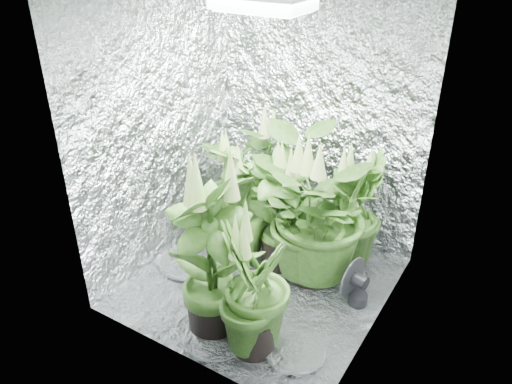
{
  "coord_description": "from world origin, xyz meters",
  "views": [
    {
      "loc": [
        1.41,
        -2.34,
        2.19
      ],
      "look_at": [
        -0.04,
        0.0,
        0.7
      ],
      "focal_mm": 35.0,
      "sensor_mm": 36.0,
      "label": 1
    }
  ],
  "objects_px": {
    "plant_g": "(254,290)",
    "plant_f": "(211,256)",
    "grow_lamp": "(263,2)",
    "circulation_fan": "(356,285)",
    "plant_c": "(354,211)",
    "plant_a": "(260,172)",
    "plant_d": "(234,203)",
    "plant_e": "(314,212)",
    "plant_b": "(280,212)"
  },
  "relations": [
    {
      "from": "plant_c",
      "to": "plant_g",
      "type": "distance_m",
      "value": 1.1
    },
    {
      "from": "plant_a",
      "to": "plant_c",
      "type": "distance_m",
      "value": 0.82
    },
    {
      "from": "grow_lamp",
      "to": "circulation_fan",
      "type": "relative_size",
      "value": 1.56
    },
    {
      "from": "plant_a",
      "to": "grow_lamp",
      "type": "bearing_deg",
      "value": -58.26
    },
    {
      "from": "plant_b",
      "to": "circulation_fan",
      "type": "xyz_separation_m",
      "value": [
        0.62,
        -0.1,
        -0.31
      ]
    },
    {
      "from": "grow_lamp",
      "to": "plant_e",
      "type": "relative_size",
      "value": 0.44
    },
    {
      "from": "plant_a",
      "to": "plant_e",
      "type": "relative_size",
      "value": 0.88
    },
    {
      "from": "plant_d",
      "to": "plant_e",
      "type": "height_order",
      "value": "plant_e"
    },
    {
      "from": "grow_lamp",
      "to": "plant_c",
      "type": "bearing_deg",
      "value": 53.02
    },
    {
      "from": "plant_f",
      "to": "plant_g",
      "type": "distance_m",
      "value": 0.31
    },
    {
      "from": "grow_lamp",
      "to": "plant_b",
      "type": "height_order",
      "value": "grow_lamp"
    },
    {
      "from": "plant_a",
      "to": "plant_f",
      "type": "distance_m",
      "value": 1.23
    },
    {
      "from": "plant_d",
      "to": "plant_g",
      "type": "height_order",
      "value": "plant_d"
    },
    {
      "from": "plant_d",
      "to": "plant_b",
      "type": "bearing_deg",
      "value": 14.12
    },
    {
      "from": "plant_d",
      "to": "plant_a",
      "type": "bearing_deg",
      "value": 98.48
    },
    {
      "from": "plant_d",
      "to": "plant_g",
      "type": "relative_size",
      "value": 1.06
    },
    {
      "from": "plant_d",
      "to": "plant_f",
      "type": "xyz_separation_m",
      "value": [
        0.31,
        -0.69,
        0.09
      ]
    },
    {
      "from": "plant_a",
      "to": "plant_f",
      "type": "xyz_separation_m",
      "value": [
        0.38,
        -1.16,
        0.06
      ]
    },
    {
      "from": "plant_c",
      "to": "grow_lamp",
      "type": "bearing_deg",
      "value": -126.98
    },
    {
      "from": "grow_lamp",
      "to": "plant_f",
      "type": "xyz_separation_m",
      "value": [
        -0.02,
        -0.52,
        -1.29
      ]
    },
    {
      "from": "plant_f",
      "to": "plant_g",
      "type": "height_order",
      "value": "plant_f"
    },
    {
      "from": "plant_g",
      "to": "plant_a",
      "type": "bearing_deg",
      "value": 119.72
    },
    {
      "from": "plant_e",
      "to": "plant_g",
      "type": "height_order",
      "value": "plant_e"
    },
    {
      "from": "plant_b",
      "to": "plant_g",
      "type": "relative_size",
      "value": 1.04
    },
    {
      "from": "plant_b",
      "to": "circulation_fan",
      "type": "bearing_deg",
      "value": -9.01
    },
    {
      "from": "plant_a",
      "to": "plant_d",
      "type": "relative_size",
      "value": 1.04
    },
    {
      "from": "plant_a",
      "to": "plant_b",
      "type": "distance_m",
      "value": 0.56
    },
    {
      "from": "plant_a",
      "to": "plant_c",
      "type": "xyz_separation_m",
      "value": [
        0.82,
        -0.08,
        -0.06
      ]
    },
    {
      "from": "plant_b",
      "to": "plant_e",
      "type": "bearing_deg",
      "value": -1.51
    },
    {
      "from": "plant_b",
      "to": "plant_e",
      "type": "xyz_separation_m",
      "value": [
        0.25,
        -0.01,
        0.08
      ]
    },
    {
      "from": "plant_e",
      "to": "plant_g",
      "type": "distance_m",
      "value": 0.78
    },
    {
      "from": "plant_e",
      "to": "circulation_fan",
      "type": "distance_m",
      "value": 0.54
    },
    {
      "from": "plant_f",
      "to": "circulation_fan",
      "type": "xyz_separation_m",
      "value": [
        0.63,
        0.68,
        -0.4
      ]
    },
    {
      "from": "grow_lamp",
      "to": "plant_g",
      "type": "height_order",
      "value": "grow_lamp"
    },
    {
      "from": "plant_c",
      "to": "plant_e",
      "type": "distance_m",
      "value": 0.37
    },
    {
      "from": "plant_f",
      "to": "plant_a",
      "type": "bearing_deg",
      "value": 108.11
    },
    {
      "from": "plant_a",
      "to": "plant_b",
      "type": "relative_size",
      "value": 1.05
    },
    {
      "from": "plant_f",
      "to": "grow_lamp",
      "type": "bearing_deg",
      "value": 88.35
    },
    {
      "from": "plant_a",
      "to": "plant_g",
      "type": "bearing_deg",
      "value": -60.28
    },
    {
      "from": "plant_e",
      "to": "circulation_fan",
      "type": "xyz_separation_m",
      "value": [
        0.37,
        -0.09,
        -0.38
      ]
    },
    {
      "from": "grow_lamp",
      "to": "plant_c",
      "type": "relative_size",
      "value": 0.55
    },
    {
      "from": "plant_g",
      "to": "plant_f",
      "type": "bearing_deg",
      "value": 177.99
    },
    {
      "from": "plant_c",
      "to": "plant_f",
      "type": "xyz_separation_m",
      "value": [
        -0.43,
        -1.08,
        0.12
      ]
    },
    {
      "from": "plant_a",
      "to": "plant_d",
      "type": "bearing_deg",
      "value": -81.52
    },
    {
      "from": "plant_a",
      "to": "plant_c",
      "type": "bearing_deg",
      "value": -5.76
    },
    {
      "from": "plant_a",
      "to": "circulation_fan",
      "type": "relative_size",
      "value": 3.17
    },
    {
      "from": "grow_lamp",
      "to": "circulation_fan",
      "type": "bearing_deg",
      "value": 13.79
    },
    {
      "from": "plant_d",
      "to": "circulation_fan",
      "type": "distance_m",
      "value": 1.0
    },
    {
      "from": "plant_d",
      "to": "circulation_fan",
      "type": "bearing_deg",
      "value": -0.98
    },
    {
      "from": "grow_lamp",
      "to": "plant_g",
      "type": "xyz_separation_m",
      "value": [
        0.27,
        -0.53,
        -1.4
      ]
    }
  ]
}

